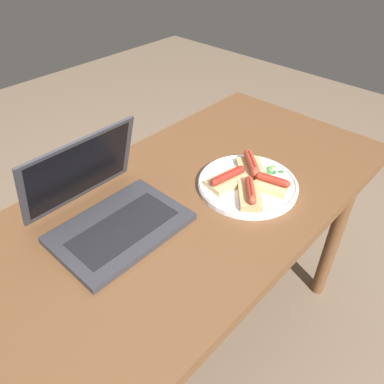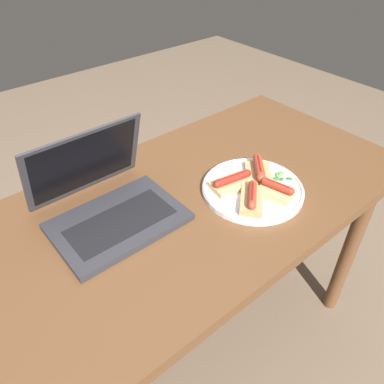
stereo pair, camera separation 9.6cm
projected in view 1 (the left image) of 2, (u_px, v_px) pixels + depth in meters
ground_plane at (178, 353)px, 1.48m from camera, size 6.00×6.00×0.00m
desk at (173, 233)px, 1.06m from camera, size 1.45×0.66×0.76m
laptop at (109, 211)px, 0.94m from camera, size 0.32×0.29×0.22m
plate at (248, 184)px, 1.07m from camera, size 0.29×0.29×0.02m
sausage_toast_left at (251, 166)px, 1.10m from camera, size 0.13×0.13×0.05m
sausage_toast_middle at (250, 194)px, 1.00m from camera, size 0.13×0.12×0.04m
sausage_toast_right at (228, 179)px, 1.06m from camera, size 0.13×0.09×0.04m
sausage_toast_extra at (272, 184)px, 1.04m from camera, size 0.09×0.11×0.04m
salad_pile at (271, 171)px, 1.11m from camera, size 0.07×0.06×0.01m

